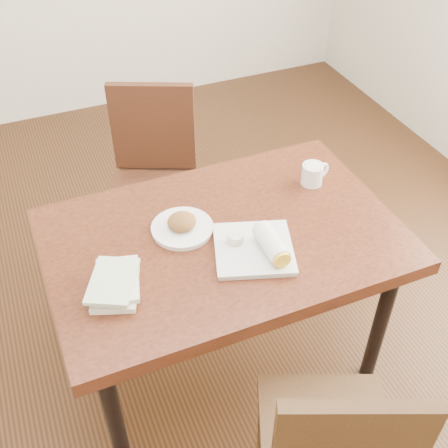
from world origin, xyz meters
name	(u,v)px	position (x,y,z in m)	size (l,w,h in m)	color
ground	(224,356)	(0.00, 0.00, -0.01)	(4.00, 5.00, 0.01)	#472814
table	(224,249)	(0.00, 0.00, 0.67)	(1.30, 0.86, 0.75)	#5F2A16
chair_near	(333,447)	(0.02, -0.79, 0.55)	(0.55, 0.55, 0.95)	#452C13
chair_far	(153,171)	(-0.05, 0.76, 0.55)	(0.55, 0.55, 0.95)	#452013
plate_scone	(182,226)	(-0.14, 0.08, 0.77)	(0.23, 0.23, 0.07)	white
coffee_mug	(313,173)	(0.46, 0.15, 0.80)	(0.13, 0.09, 0.09)	white
plate_burrito	(259,247)	(0.08, -0.14, 0.78)	(0.35, 0.35, 0.09)	white
book_stack	(115,283)	(-0.44, -0.11, 0.78)	(0.22, 0.26, 0.06)	white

